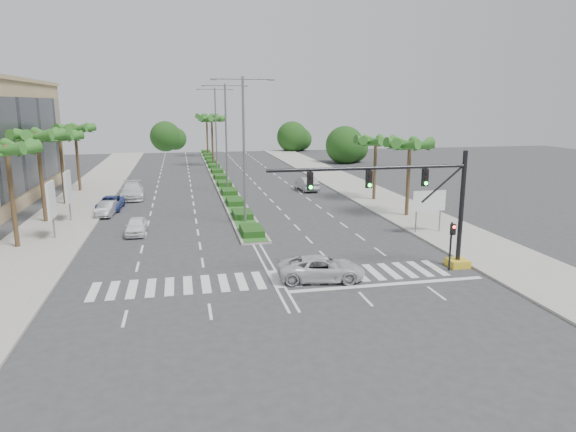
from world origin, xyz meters
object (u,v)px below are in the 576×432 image
object	(u,v)px
car_parked_a	(136,226)
car_right	(307,184)
car_parked_c	(110,203)
car_crossing	(321,268)
car_parked_d	(132,191)
car_parked_b	(107,209)

from	to	relation	value
car_parked_a	car_right	world-z (taller)	car_right
car_right	car_parked_c	bearing A→B (deg)	15.76
car_right	car_crossing	bearing A→B (deg)	74.90
car_parked_d	car_crossing	distance (m)	31.67
car_parked_a	car_parked_c	xyz separation A→B (m)	(-3.14, 10.04, -0.01)
car_parked_a	car_right	bearing A→B (deg)	44.86
car_parked_d	car_right	world-z (taller)	car_parked_d
car_parked_b	car_right	world-z (taller)	car_right
car_parked_a	car_right	size ratio (longest dim) A/B	0.78
car_parked_c	car_right	bearing A→B (deg)	21.79
car_parked_a	car_parked_d	world-z (taller)	car_parked_d
car_parked_a	car_parked_d	xyz separation A→B (m)	(-1.61, 15.85, 0.18)
car_parked_b	car_right	xyz separation A→B (m)	(20.95, 9.53, 0.16)
car_parked_b	car_parked_d	bearing A→B (deg)	85.77
car_parked_a	car_parked_d	distance (m)	15.94
car_parked_a	car_right	xyz separation A→B (m)	(17.81, 17.05, 0.15)
car_crossing	car_right	bearing A→B (deg)	-3.64
car_parked_b	car_right	distance (m)	23.02
car_parked_a	car_parked_c	distance (m)	10.52
car_parked_c	car_parked_d	distance (m)	6.01
car_parked_d	car_right	xyz separation A→B (m)	(19.42, 1.20, -0.03)
car_parked_a	car_parked_d	size ratio (longest dim) A/B	0.66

